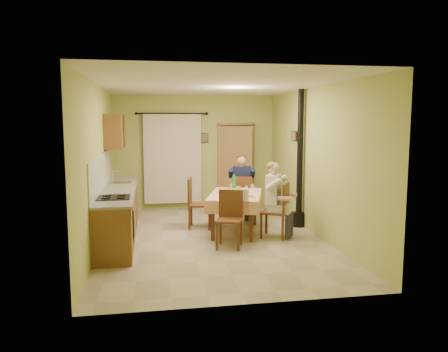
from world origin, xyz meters
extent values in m
cube|color=tan|center=(0.00, 0.00, 0.00)|extent=(4.00, 6.00, 0.01)
cube|color=#B3BE61|center=(0.00, 3.00, 1.40)|extent=(4.00, 0.04, 2.80)
cube|color=#B3BE61|center=(0.00, -3.00, 1.40)|extent=(4.00, 0.04, 2.80)
cube|color=#B3BE61|center=(-2.00, 0.00, 1.40)|extent=(0.04, 6.00, 2.80)
cube|color=#B3BE61|center=(2.00, 0.00, 1.40)|extent=(0.04, 6.00, 2.80)
cube|color=white|center=(0.00, 0.00, 2.80)|extent=(4.00, 6.00, 0.04)
cube|color=brown|center=(-1.70, 0.40, 0.44)|extent=(0.60, 3.60, 0.88)
cube|color=gray|center=(-1.70, 0.40, 0.90)|extent=(0.64, 3.64, 0.04)
cube|color=white|center=(-1.99, 0.40, 1.23)|extent=(0.02, 3.60, 0.66)
cube|color=silver|center=(-1.70, 1.20, 0.92)|extent=(0.42, 0.42, 0.03)
cube|color=black|center=(-1.70, -0.60, 0.93)|extent=(0.52, 0.56, 0.02)
cube|color=black|center=(-1.40, -0.60, 0.45)|extent=(0.01, 0.55, 0.55)
cube|color=brown|center=(-1.82, 1.70, 1.95)|extent=(0.35, 1.40, 0.70)
cylinder|color=black|center=(-0.55, 2.88, 2.35)|extent=(1.70, 0.04, 0.04)
cube|color=silver|center=(-0.55, 2.90, 1.25)|extent=(1.40, 0.06, 2.20)
cube|color=black|center=(1.05, 2.98, 1.03)|extent=(0.84, 0.03, 2.06)
cube|color=#A47B45|center=(0.60, 2.97, 1.03)|extent=(0.06, 0.06, 2.12)
cube|color=#A47B45|center=(1.50, 2.97, 1.03)|extent=(0.06, 0.06, 2.12)
cube|color=#A47B45|center=(1.05, 2.97, 2.09)|extent=(0.96, 0.06, 0.06)
cube|color=#A47B45|center=(1.02, 2.82, 1.02)|extent=(0.78, 0.32, 2.04)
cube|color=#E8A97A|center=(0.52, 0.38, 0.74)|extent=(1.37, 1.80, 0.04)
cube|color=#E8A97A|center=(0.30, -0.38, 0.63)|extent=(0.92, 0.29, 0.22)
cube|color=#E8A97A|center=(0.75, 1.14, 0.63)|extent=(0.92, 0.29, 0.22)
cube|color=#E8A97A|center=(0.07, 0.52, 0.63)|extent=(0.47, 1.53, 0.22)
cube|color=#E8A97A|center=(0.98, 0.24, 0.63)|extent=(0.47, 1.53, 0.22)
cylinder|color=white|center=(0.71, 0.99, 0.77)|extent=(0.25, 0.25, 0.02)
ellipsoid|color=#CC7233|center=(0.71, 0.99, 0.79)|extent=(0.12, 0.12, 0.05)
cylinder|color=white|center=(0.38, -0.21, 0.77)|extent=(0.25, 0.25, 0.02)
ellipsoid|color=#CC7233|center=(0.38, -0.21, 0.79)|extent=(0.12, 0.12, 0.05)
cylinder|color=white|center=(0.72, -0.06, 0.77)|extent=(0.25, 0.25, 0.02)
ellipsoid|color=#CC7233|center=(0.72, -0.06, 0.79)|extent=(0.12, 0.12, 0.05)
cylinder|color=white|center=(0.30, 0.62, 0.77)|extent=(0.25, 0.25, 0.02)
ellipsoid|color=#CC7233|center=(0.30, 0.62, 0.79)|extent=(0.12, 0.12, 0.05)
cylinder|color=yellow|center=(0.54, 0.43, 0.80)|extent=(0.26, 0.26, 0.08)
cylinder|color=white|center=(0.37, -0.15, 0.77)|extent=(0.28, 0.28, 0.02)
cube|color=tan|center=(0.32, -0.20, 0.79)|extent=(0.07, 0.07, 0.03)
cube|color=tan|center=(0.39, -0.19, 0.79)|extent=(0.07, 0.07, 0.03)
cube|color=tan|center=(0.36, -0.14, 0.79)|extent=(0.07, 0.07, 0.03)
cube|color=tan|center=(0.36, -0.10, 0.79)|extent=(0.07, 0.07, 0.03)
cube|color=tan|center=(0.37, -0.15, 0.79)|extent=(0.07, 0.07, 0.03)
cylinder|color=silver|center=(0.63, 0.21, 0.81)|extent=(0.07, 0.07, 0.10)
cylinder|color=silver|center=(0.81, 0.70, 0.81)|extent=(0.07, 0.07, 0.10)
cylinder|color=white|center=(0.54, -0.46, 0.88)|extent=(0.11, 0.11, 0.22)
cylinder|color=silver|center=(0.54, -0.46, 0.91)|extent=(0.02, 0.02, 0.30)
cube|color=#552F17|center=(0.88, 1.45, 0.48)|extent=(0.49, 0.49, 0.04)
cube|color=#552F17|center=(0.84, 1.26, 0.74)|extent=(0.42, 0.11, 0.48)
cube|color=#552F17|center=(0.21, -0.65, 0.48)|extent=(0.53, 0.53, 0.04)
cube|color=#552F17|center=(0.27, -0.47, 0.74)|extent=(0.41, 0.17, 0.48)
cube|color=#552F17|center=(1.17, -0.12, 0.48)|extent=(0.63, 0.63, 0.04)
cube|color=#552F17|center=(1.35, -0.22, 0.76)|extent=(0.26, 0.42, 0.53)
cube|color=#552F17|center=(-0.12, 0.84, 0.48)|extent=(0.54, 0.54, 0.04)
cube|color=#552F17|center=(-0.32, 0.88, 0.76)|extent=(0.13, 0.46, 0.53)
cube|color=#141938|center=(0.86, 1.35, 0.56)|extent=(0.43, 0.46, 0.16)
cube|color=#141938|center=(0.88, 1.48, 0.91)|extent=(0.43, 0.29, 0.54)
sphere|color=tan|center=(0.88, 1.47, 1.30)|extent=(0.21, 0.21, 0.21)
ellipsoid|color=black|center=(0.89, 1.50, 1.34)|extent=(0.21, 0.21, 0.16)
cube|color=silver|center=(1.26, -0.17, 0.56)|extent=(0.52, 0.51, 0.16)
cube|color=silver|center=(1.14, -0.11, 0.91)|extent=(0.39, 0.46, 0.54)
sphere|color=tan|center=(1.15, -0.11, 1.30)|extent=(0.21, 0.21, 0.21)
ellipsoid|color=olive|center=(1.12, -0.09, 1.34)|extent=(0.21, 0.21, 0.16)
cylinder|color=black|center=(1.90, 0.60, 1.40)|extent=(0.12, 0.12, 2.80)
cylinder|color=black|center=(1.90, 0.60, 0.15)|extent=(0.24, 0.24, 0.30)
cube|color=black|center=(0.25, 2.97, 1.75)|extent=(0.19, 0.03, 0.23)
cube|color=brown|center=(1.97, 1.20, 1.85)|extent=(0.03, 0.31, 0.21)
camera|label=1|loc=(-1.11, -7.84, 2.16)|focal=35.00mm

